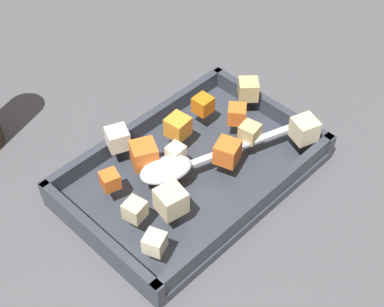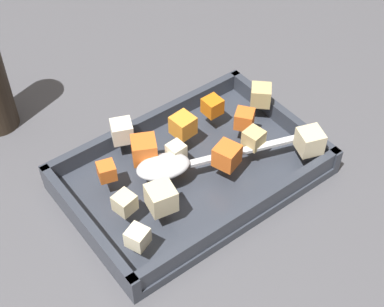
{
  "view_description": "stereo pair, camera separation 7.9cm",
  "coord_description": "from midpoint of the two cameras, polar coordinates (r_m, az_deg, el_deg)",
  "views": [
    {
      "loc": [
        -0.4,
        -0.38,
        0.62
      ],
      "look_at": [
        -0.01,
        0.0,
        0.05
      ],
      "focal_mm": 54.29,
      "sensor_mm": 36.0,
      "label": 1
    },
    {
      "loc": [
        -0.34,
        -0.43,
        0.62
      ],
      "look_at": [
        -0.01,
        0.0,
        0.05
      ],
      "focal_mm": 54.29,
      "sensor_mm": 36.0,
      "label": 2
    }
  ],
  "objects": [
    {
      "name": "carrot_chunk_heap_side",
      "position": [
        0.86,
        4.66,
        4.54
      ],
      "size": [
        0.03,
        0.03,
        0.03
      ],
      "primitive_type": "cube",
      "rotation": [
        0.0,
        0.0,
        1.59
      ],
      "color": "orange",
      "rests_on": "baking_dish"
    },
    {
      "name": "carrot_chunk_under_handle",
      "position": [
        0.82,
        1.85,
        2.64
      ],
      "size": [
        0.03,
        0.03,
        0.03
      ],
      "primitive_type": "cube",
      "rotation": [
        0.0,
        0.0,
        0.1
      ],
      "color": "orange",
      "rests_on": "baking_dish"
    },
    {
      "name": "ground_plane",
      "position": [
        0.83,
        3.43,
        -2.42
      ],
      "size": [
        4.0,
        4.0,
        0.0
      ],
      "primitive_type": "plane",
      "color": "#4C4C51"
    },
    {
      "name": "baking_dish",
      "position": [
        0.82,
        2.76,
        -2.08
      ],
      "size": [
        0.35,
        0.23,
        0.04
      ],
      "color": "#333842",
      "rests_on": "ground_plane"
    },
    {
      "name": "carrot_chunk_near_spoon",
      "position": [
        0.84,
        7.86,
        3.26
      ],
      "size": [
        0.04,
        0.04,
        0.03
      ],
      "primitive_type": "cube",
      "rotation": [
        0.0,
        0.0,
        0.66
      ],
      "color": "orange",
      "rests_on": "baking_dish"
    },
    {
      "name": "carrot_chunk_corner_nw",
      "position": [
        0.77,
        -5.5,
        -1.89
      ],
      "size": [
        0.03,
        0.03,
        0.02
      ],
      "primitive_type": "cube",
      "rotation": [
        0.0,
        0.0,
        6.0
      ],
      "color": "orange",
      "rests_on": "baking_dish"
    },
    {
      "name": "potato_chunk_near_right",
      "position": [
        0.88,
        9.34,
        5.57
      ],
      "size": [
        0.04,
        0.04,
        0.03
      ],
      "primitive_type": "cube",
      "rotation": [
        0.0,
        0.0,
        2.39
      ],
      "color": "tan",
      "rests_on": "baking_dish"
    },
    {
      "name": "potato_chunk_corner_ne",
      "position": [
        0.82,
        14.22,
        1.07
      ],
      "size": [
        0.04,
        0.04,
        0.03
      ],
      "primitive_type": "cube",
      "rotation": [
        0.0,
        0.0,
        4.38
      ],
      "color": "beige",
      "rests_on": "baking_dish"
    },
    {
      "name": "potato_chunk_front_center",
      "position": [
        0.73,
        0.05,
        -4.54
      ],
      "size": [
        0.04,
        0.04,
        0.03
      ],
      "primitive_type": "cube",
      "rotation": [
        0.0,
        0.0,
        2.95
      ],
      "color": "beige",
      "rests_on": "baking_dish"
    },
    {
      "name": "potato_chunk_far_left",
      "position": [
        0.73,
        -3.56,
        -5.04
      ],
      "size": [
        0.03,
        0.03,
        0.02
      ],
      "primitive_type": "cube",
      "rotation": [
        0.0,
        0.0,
        0.2
      ],
      "color": "beige",
      "rests_on": "baking_dish"
    },
    {
      "name": "carrot_chunk_mid_left",
      "position": [
        0.78,
        -1.88,
        0.24
      ],
      "size": [
        0.04,
        0.04,
        0.03
      ],
      "primitive_type": "cube",
      "rotation": [
        0.0,
        0.0,
        4.24
      ],
      "color": "orange",
      "rests_on": "baking_dish"
    },
    {
      "name": "parsnip_chunk_corner_sw",
      "position": [
        0.81,
        -4.17,
        2.07
      ],
      "size": [
        0.04,
        0.04,
        0.03
      ],
      "primitive_type": "cube",
      "rotation": [
        0.0,
        0.0,
        4.31
      ],
      "color": "silver",
      "rests_on": "baking_dish"
    },
    {
      "name": "carrot_chunk_center",
      "position": [
        0.78,
        6.33,
        -0.36
      ],
      "size": [
        0.04,
        0.04,
        0.03
      ],
      "primitive_type": "cube",
      "rotation": [
        0.0,
        0.0,
        0.33
      ],
      "color": "orange",
      "rests_on": "baking_dish"
    },
    {
      "name": "serving_spoon",
      "position": [
        0.77,
        1.04,
        -1.25
      ],
      "size": [
        0.24,
        0.11,
        0.02
      ],
      "rotation": [
        0.0,
        0.0,
        5.95
      ],
      "color": "silver",
      "rests_on": "baking_dish"
    },
    {
      "name": "potato_chunk_back_center",
      "position": [
        0.79,
        1.28,
        0.1
      ],
      "size": [
        0.02,
        0.02,
        0.02
      ],
      "primitive_type": "cube",
      "rotation": [
        0.0,
        0.0,
        3.22
      ],
      "color": "beige",
      "rests_on": "baking_dish"
    },
    {
      "name": "potato_chunk_rim_edge",
      "position": [
        0.7,
        -2.13,
        -8.42
      ],
      "size": [
        0.03,
        0.03,
        0.02
      ],
      "primitive_type": "cube",
      "rotation": [
        0.0,
        0.0,
        3.53
      ],
      "color": "beige",
      "rests_on": "baking_dish"
    },
    {
      "name": "potato_chunk_near_left",
      "position": [
        0.81,
        8.84,
        1.35
      ],
      "size": [
        0.03,
        0.03,
        0.03
      ],
      "primitive_type": "cube",
      "rotation": [
        0.0,
        0.0,
        4.88
      ],
      "color": "tan",
      "rests_on": "baking_dish"
    }
  ]
}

